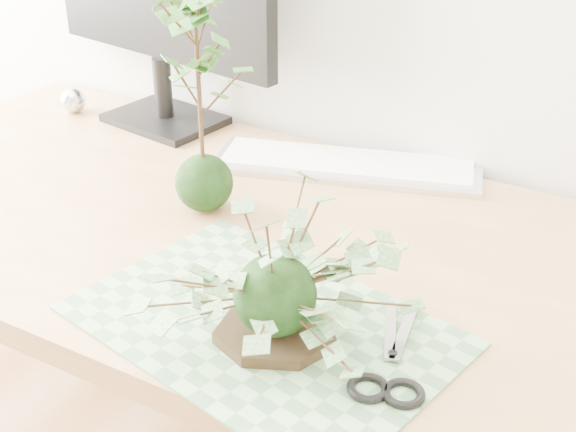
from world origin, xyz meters
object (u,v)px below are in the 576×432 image
Objects in this scene: maple_kokedama at (196,44)px; keyboard at (347,165)px; desk at (284,290)px.

maple_kokedama is 0.79× the size of keyboard.
maple_kokedama reaches higher than desk.
maple_kokedama is at bearing 171.28° from desk.
keyboard is (0.13, 0.24, -0.26)m from maple_kokedama.
desk is 3.31× the size of keyboard.
desk is 0.39m from maple_kokedama.
desk is 0.28m from keyboard.
keyboard is (-0.03, 0.27, 0.10)m from desk.
keyboard is at bearing 96.25° from desk.
maple_kokedama reaches higher than keyboard.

